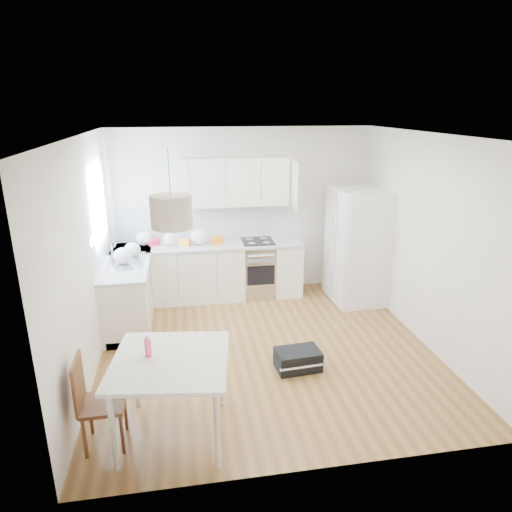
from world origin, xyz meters
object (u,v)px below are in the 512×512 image
(refrigerator, at_px, (358,246))
(gym_bag, at_px, (298,359))
(dining_chair, at_px, (103,402))
(dining_table, at_px, (171,368))

(refrigerator, relative_size, gym_bag, 3.45)
(dining_chair, bearing_deg, dining_table, 1.15)
(dining_chair, bearing_deg, gym_bag, 23.81)
(refrigerator, xyz_separation_m, gym_bag, (-1.44, -1.86, -0.78))
(refrigerator, bearing_deg, dining_table, -138.64)
(dining_table, xyz_separation_m, gym_bag, (1.46, 0.92, -0.61))
(refrigerator, relative_size, dining_table, 1.53)
(gym_bag, bearing_deg, dining_table, -152.39)
(dining_table, bearing_deg, gym_bag, 40.20)
(dining_chair, bearing_deg, refrigerator, 38.00)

